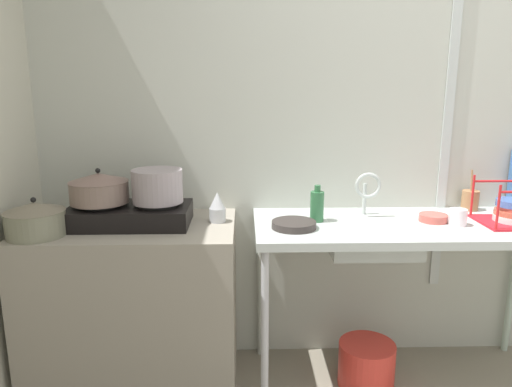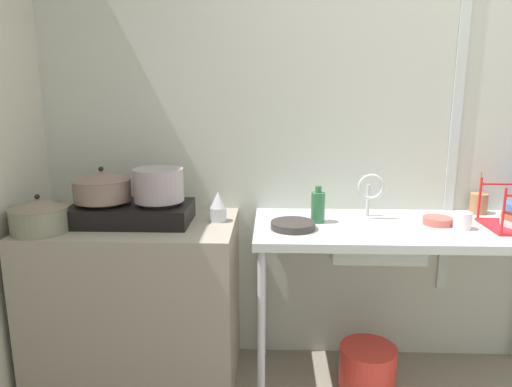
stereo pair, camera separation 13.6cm
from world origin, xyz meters
TOP-DOWN VIEW (x-y plane):
  - wall_back at (0.00, 1.52)m, footprint 5.20×0.10m
  - wall_metal_strip at (-0.01, 1.46)m, footprint 0.05×0.01m
  - counter_concrete at (-1.66, 1.17)m, footprint 1.01×0.61m
  - counter_sink at (-0.28, 1.17)m, footprint 1.53×0.61m
  - stove at (-1.66, 1.17)m, footprint 0.58×0.32m
  - pot_on_left_burner at (-1.79, 1.17)m, footprint 0.28×0.28m
  - pot_on_right_burner at (-1.52, 1.17)m, footprint 0.24×0.24m
  - pot_beside_stove at (-2.04, 1.00)m, footprint 0.26×0.26m
  - percolator at (-1.23, 1.21)m, footprint 0.08×0.08m
  - sink_basin at (-0.46, 1.16)m, footprint 0.44×0.29m
  - faucet at (-0.47, 1.28)m, footprint 0.13×0.08m
  - frying_pan at (-0.86, 1.09)m, footprint 0.21×0.21m
  - cup_by_rack at (-0.06, 1.12)m, footprint 0.08×0.08m
  - small_bowl_on_drainboard at (-0.15, 1.19)m, footprint 0.14×0.14m
  - bottle_by_sink at (-0.74, 1.21)m, footprint 0.07×0.07m
  - utensil_jar at (0.13, 1.41)m, footprint 0.09×0.09m
  - bucket_on_floor at (-0.47, 1.12)m, footprint 0.29×0.29m

SIDE VIEW (x-z plane):
  - bucket_on_floor at x=-0.47m, z-range 0.00..0.23m
  - counter_concrete at x=-1.66m, z-range 0.00..0.87m
  - sink_basin at x=-0.46m, z-range 0.72..0.87m
  - counter_sink at x=-0.28m, z-range 0.37..1.24m
  - frying_pan at x=-0.86m, z-range 0.87..0.90m
  - small_bowl_on_drainboard at x=-0.15m, z-range 0.87..0.90m
  - cup_by_rack at x=-0.06m, z-range 0.87..0.95m
  - stove at x=-1.66m, z-range 0.86..0.98m
  - utensil_jar at x=0.13m, z-range 0.81..1.03m
  - percolator at x=-1.23m, z-range 0.87..1.02m
  - pot_beside_stove at x=-2.04m, z-range 0.86..1.04m
  - bottle_by_sink at x=-0.74m, z-range 0.85..1.04m
  - faucet at x=-0.47m, z-range 0.90..1.14m
  - pot_on_left_burner at x=-1.79m, z-range 0.97..1.14m
  - pot_on_right_burner at x=-1.52m, z-range 0.98..1.14m
  - wall_back at x=0.00m, z-range 0.00..2.75m
  - wall_metal_strip at x=-0.01m, z-range 0.41..2.61m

